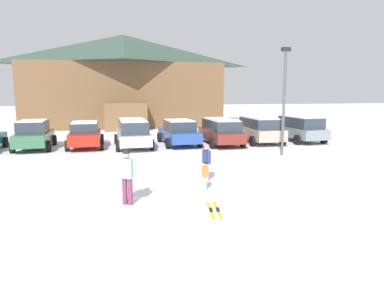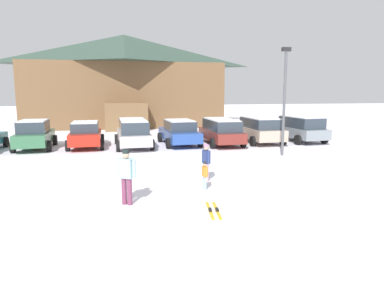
# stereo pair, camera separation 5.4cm
# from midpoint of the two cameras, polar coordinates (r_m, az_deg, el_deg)

# --- Properties ---
(ground) EXTENTS (160.00, 160.00, 0.00)m
(ground) POSITION_cam_midpoint_polar(r_m,az_deg,el_deg) (7.65, 12.12, -17.54)
(ground) COLOR white
(ski_lodge) EXTENTS (18.74, 11.93, 8.97)m
(ski_lodge) POSITION_cam_midpoint_polar(r_m,az_deg,el_deg) (35.92, -11.07, 10.47)
(ski_lodge) COLOR brown
(ski_lodge) RESTS_ON ground
(parked_green_coupe) EXTENTS (2.23, 4.15, 1.72)m
(parked_green_coupe) POSITION_cam_midpoint_polar(r_m,az_deg,el_deg) (22.15, -24.70, 1.45)
(parked_green_coupe) COLOR #366B48
(parked_green_coupe) RESTS_ON ground
(parked_red_sedan) EXTENTS (2.23, 4.13, 1.58)m
(parked_red_sedan) POSITION_cam_midpoint_polar(r_m,az_deg,el_deg) (21.66, -17.22, 1.57)
(parked_red_sedan) COLOR red
(parked_red_sedan) RESTS_ON ground
(parked_silver_wagon) EXTENTS (2.30, 4.84, 1.70)m
(parked_silver_wagon) POSITION_cam_midpoint_polar(r_m,az_deg,el_deg) (21.09, -9.71, 1.95)
(parked_silver_wagon) COLOR #BFB6BB
(parked_silver_wagon) RESTS_ON ground
(parked_blue_hatchback) EXTENTS (2.44, 4.68, 1.60)m
(parked_blue_hatchback) POSITION_cam_midpoint_polar(r_m,az_deg,el_deg) (21.77, -2.07, 2.01)
(parked_blue_hatchback) COLOR #294B9B
(parked_blue_hatchback) RESTS_ON ground
(parked_maroon_van) EXTENTS (2.23, 4.65, 1.65)m
(parked_maroon_van) POSITION_cam_midpoint_polar(r_m,az_deg,el_deg) (21.87, 4.94, 2.22)
(parked_maroon_van) COLOR maroon
(parked_maroon_van) RESTS_ON ground
(parked_beige_suv) EXTENTS (2.33, 4.29, 1.70)m
(parked_beige_suv) POSITION_cam_midpoint_polar(r_m,az_deg,el_deg) (22.98, 11.31, 2.46)
(parked_beige_suv) COLOR #B9A48F
(parked_beige_suv) RESTS_ON ground
(parked_grey_wagon) EXTENTS (2.45, 4.23, 1.73)m
(parked_grey_wagon) POSITION_cam_midpoint_polar(r_m,az_deg,el_deg) (24.26, 17.70, 2.56)
(parked_grey_wagon) COLOR gray
(parked_grey_wagon) RESTS_ON ground
(skier_teen_in_navy_coat) EXTENTS (0.26, 0.51, 1.41)m
(skier_teen_in_navy_coat) POSITION_cam_midpoint_polar(r_m,az_deg,el_deg) (12.88, 2.49, -2.77)
(skier_teen_in_navy_coat) COLOR #EAACCB
(skier_teen_in_navy_coat) RESTS_ON ground
(skier_adult_in_blue_parka) EXTENTS (0.56, 0.40, 1.67)m
(skier_adult_in_blue_parka) POSITION_cam_midpoint_polar(r_m,az_deg,el_deg) (10.37, -10.73, -4.91)
(skier_adult_in_blue_parka) COLOR #783856
(skier_adult_in_blue_parka) RESTS_ON ground
(skier_child_in_orange_jacket) EXTENTS (0.17, 0.37, 0.99)m
(skier_child_in_orange_jacket) POSITION_cam_midpoint_polar(r_m,az_deg,el_deg) (11.77, 2.29, -5.05)
(skier_child_in_orange_jacket) COLOR #99B8CC
(skier_child_in_orange_jacket) RESTS_ON ground
(pair_of_skis) EXTENTS (0.47, 1.47, 0.08)m
(pair_of_skis) POSITION_cam_midpoint_polar(r_m,az_deg,el_deg) (9.93, 3.74, -10.94)
(pair_of_skis) COLOR gold
(pair_of_skis) RESTS_ON ground
(lamp_post) EXTENTS (0.44, 0.24, 5.59)m
(lamp_post) POSITION_cam_midpoint_polar(r_m,az_deg,el_deg) (18.56, 15.24, 7.76)
(lamp_post) COLOR #515459
(lamp_post) RESTS_ON ground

